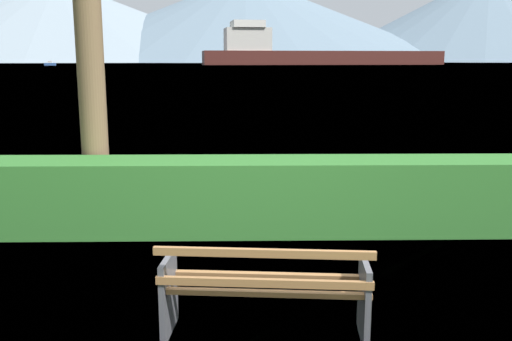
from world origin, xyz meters
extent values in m
plane|color=#567A38|center=(0.00, 0.00, 0.00)|extent=(1400.00, 1400.00, 0.00)
plane|color=#6B8EA3|center=(0.00, 307.60, 0.00)|extent=(620.00, 620.00, 0.00)
cube|color=olive|center=(-0.02, -0.19, 0.45)|extent=(1.74, 0.21, 0.04)
cube|color=olive|center=(0.00, 0.00, 0.45)|extent=(1.74, 0.21, 0.04)
cube|color=olive|center=(0.02, 0.19, 0.45)|extent=(1.74, 0.21, 0.04)
cube|color=olive|center=(-0.02, -0.26, 0.57)|extent=(1.74, 0.19, 0.06)
cube|color=olive|center=(-0.03, -0.31, 0.84)|extent=(1.74, 0.19, 0.06)
cube|color=#4C4C51|center=(-0.83, 0.05, 0.34)|extent=(0.09, 0.51, 0.68)
cube|color=#4C4C51|center=(0.82, -0.09, 0.34)|extent=(0.09, 0.51, 0.68)
cube|color=#2D6B28|center=(0.00, 2.95, 0.50)|extent=(8.98, 0.87, 0.99)
cylinder|color=brown|center=(-2.35, 3.61, 2.63)|extent=(0.38, 0.38, 5.25)
cube|color=#471E19|center=(34.41, 248.42, 2.98)|extent=(107.59, 30.25, 5.96)
cube|color=beige|center=(0.67, 243.61, 10.74)|extent=(20.93, 16.40, 9.54)
cube|color=silver|center=(0.67, 243.61, 17.00)|extent=(15.45, 17.11, 2.98)
cube|color=#335693|center=(-74.70, 214.72, 0.51)|extent=(4.19, 1.27, 1.02)
cube|color=silver|center=(-74.70, 214.72, 1.39)|extent=(1.52, 0.86, 0.74)
cone|color=gray|center=(-181.31, 562.75, 39.05)|extent=(415.59, 415.59, 78.09)
cone|color=slate|center=(0.00, 584.87, 42.16)|extent=(424.55, 424.55, 84.31)
cone|color=slate|center=(245.33, 580.71, 44.35)|extent=(350.02, 350.02, 88.70)
camera|label=1|loc=(-0.16, -4.47, 2.32)|focal=39.46mm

